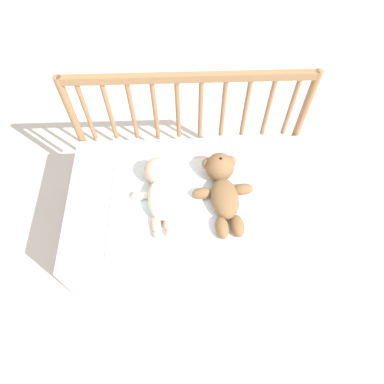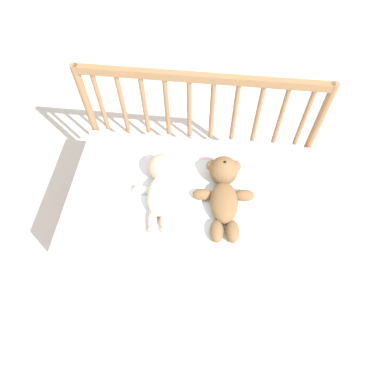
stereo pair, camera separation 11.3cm
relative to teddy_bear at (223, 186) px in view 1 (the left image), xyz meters
name	(u,v)px [view 1 (the left image)]	position (x,y,z in m)	size (l,w,h in m)	color
ground_plane	(192,237)	(-0.14, -0.02, -0.50)	(12.00, 12.00, 0.00)	silver
crib_mattress	(192,219)	(-0.14, -0.02, -0.28)	(1.15, 0.70, 0.45)	#EDB7C6
crib_rail	(189,116)	(-0.14, 0.35, 0.08)	(1.15, 0.04, 0.84)	#997047
blanket	(195,204)	(-0.13, -0.06, -0.05)	(0.77, 0.51, 0.01)	white
teddy_bear	(223,186)	(0.00, 0.00, 0.00)	(0.29, 0.41, 0.14)	olive
baby	(159,190)	(-0.29, -0.01, 0.00)	(0.26, 0.38, 0.13)	#EAEACC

